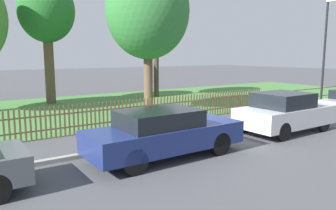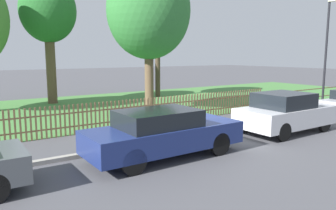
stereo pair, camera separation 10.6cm
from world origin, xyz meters
name	(u,v)px [view 1 (the left image)]	position (x,y,z in m)	size (l,w,h in m)	color
ground_plane	(198,137)	(0.00, 0.00, 0.00)	(120.00, 120.00, 0.00)	#4C4C51
kerb_stone	(196,135)	(0.00, 0.10, 0.06)	(43.52, 0.20, 0.12)	#9E998E
grass_strip	(103,106)	(0.00, 8.50, 0.01)	(43.52, 11.39, 0.01)	#477F3D
park_fence	(156,111)	(0.00, 2.82, 0.57)	(43.52, 0.05, 1.14)	olive
parked_car_navy_estate	(164,133)	(-2.28, -1.21, 0.72)	(4.61, 1.74, 1.40)	navy
parked_car_red_compact	(285,112)	(3.26, -1.18, 0.76)	(3.98, 1.84, 1.51)	silver
covered_motorcycle	(147,118)	(-1.38, 1.22, 0.66)	(1.92, 0.78, 1.08)	black
tree_behind_motorcycle	(46,12)	(-2.08, 11.39, 5.36)	(3.23, 3.23, 7.33)	brown
tree_mid_park	(148,11)	(1.30, 5.61, 5.05)	(4.16, 4.16, 7.47)	brown
tree_far_left	(156,20)	(4.88, 10.50, 5.24)	(3.41, 3.41, 7.24)	#473828
street_lamp	(327,41)	(8.84, 0.59, 3.59)	(0.20, 0.79, 5.70)	black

